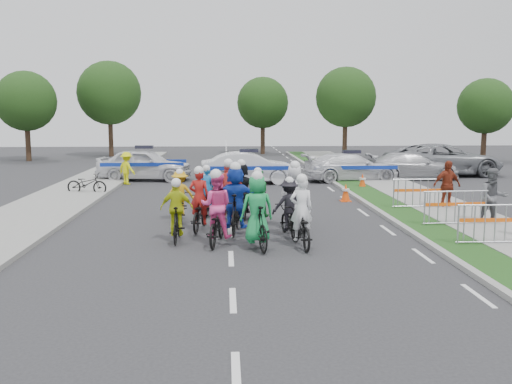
{
  "coord_description": "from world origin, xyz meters",
  "views": [
    {
      "loc": [
        -0.12,
        -13.07,
        3.42
      ],
      "look_at": [
        0.78,
        3.44,
        1.1
      ],
      "focal_mm": 40.0,
      "sensor_mm": 36.0,
      "label": 1
    }
  ],
  "objects": [
    {
      "name": "marshal_hiviz",
      "position": [
        -4.8,
        14.25,
        0.77
      ],
      "size": [
        1.13,
        1.09,
        1.55
      ],
      "primitive_type": "imported",
      "rotation": [
        0.0,
        0.0,
        2.43
      ],
      "color": "#E2E80C",
      "rests_on": "ground"
    },
    {
      "name": "grass_strip",
      "position": [
        5.8,
        5.0,
        0.06
      ],
      "size": [
        1.2,
        60.0,
        0.11
      ],
      "primitive_type": "cube",
      "color": "#1E4215",
      "rests_on": "ground"
    },
    {
      "name": "rider_9",
      "position": [
        -0.02,
        4.57,
        0.77
      ],
      "size": [
        1.02,
        1.92,
        2.0
      ],
      "rotation": [
        0.0,
        0.0,
        3.18
      ],
      "color": "black",
      "rests_on": "ground"
    },
    {
      "name": "tree_4",
      "position": [
        3.0,
        34.0,
        4.19
      ],
      "size": [
        4.2,
        4.2,
        6.3
      ],
      "color": "#382619",
      "rests_on": "ground"
    },
    {
      "name": "rider_8",
      "position": [
        0.88,
        4.47,
        0.65
      ],
      "size": [
        0.73,
        1.7,
        1.73
      ],
      "rotation": [
        0.0,
        0.0,
        3.15
      ],
      "color": "black",
      "rests_on": "ground"
    },
    {
      "name": "sidewalk_right",
      "position": [
        7.6,
        5.0,
        0.07
      ],
      "size": [
        2.4,
        60.0,
        0.13
      ],
      "primitive_type": "cube",
      "color": "gray",
      "rests_on": "ground"
    },
    {
      "name": "police_car_2",
      "position": [
        6.17,
        15.0,
        0.7
      ],
      "size": [
        5.01,
        2.52,
        1.4
      ],
      "primitive_type": "imported",
      "rotation": [
        0.0,
        0.0,
        1.69
      ],
      "color": "silver",
      "rests_on": "ground"
    },
    {
      "name": "cone_0",
      "position": [
        4.53,
        8.5,
        0.34
      ],
      "size": [
        0.4,
        0.4,
        0.7
      ],
      "color": "#F24C0C",
      "rests_on": "ground"
    },
    {
      "name": "sidewalk_left",
      "position": [
        -6.5,
        5.0,
        0.07
      ],
      "size": [
        3.0,
        60.0,
        0.13
      ],
      "primitive_type": "cube",
      "color": "gray",
      "rests_on": "ground"
    },
    {
      "name": "spectator_1",
      "position": [
        7.94,
        3.49,
        0.88
      ],
      "size": [
        0.93,
        0.77,
        1.76
      ],
      "primitive_type": "imported",
      "rotation": [
        0.0,
        0.0,
        -0.12
      ],
      "color": "#57585C",
      "rests_on": "ground"
    },
    {
      "name": "parked_bike",
      "position": [
        -5.92,
        10.94,
        0.45
      ],
      "size": [
        1.82,
        0.94,
        0.91
      ],
      "primitive_type": "imported",
      "rotation": [
        0.0,
        0.0,
        1.37
      ],
      "color": "black",
      "rests_on": "ground"
    },
    {
      "name": "rider_11",
      "position": [
        0.4,
        5.26,
        0.81
      ],
      "size": [
        1.58,
        1.88,
        1.93
      ],
      "rotation": [
        0.0,
        0.0,
        3.26
      ],
      "color": "black",
      "rests_on": "ground"
    },
    {
      "name": "barrier_1",
      "position": [
        6.7,
        3.27,
        0.56
      ],
      "size": [
        2.03,
        0.63,
        1.12
      ],
      "primitive_type": null,
      "rotation": [
        0.0,
        0.0,
        0.06
      ],
      "color": "#A5A8AD",
      "rests_on": "ground"
    },
    {
      "name": "ground",
      "position": [
        0.0,
        0.0,
        0.0
      ],
      "size": [
        90.0,
        90.0,
        0.0
      ],
      "primitive_type": "plane",
      "color": "#28282B",
      "rests_on": "ground"
    },
    {
      "name": "rider_10",
      "position": [
        -1.55,
        4.82,
        0.66
      ],
      "size": [
        0.97,
        1.68,
        1.67
      ],
      "rotation": [
        0.0,
        0.0,
        3.23
      ],
      "color": "black",
      "rests_on": "ground"
    },
    {
      "name": "spectator_2",
      "position": [
        7.64,
        6.32,
        0.88
      ],
      "size": [
        1.08,
        0.6,
        1.75
      ],
      "primitive_type": "imported",
      "rotation": [
        0.0,
        0.0,
        0.17
      ],
      "color": "maroon",
      "rests_on": "ground"
    },
    {
      "name": "rider_0",
      "position": [
        1.8,
        1.1,
        0.63
      ],
      "size": [
        0.8,
        1.9,
        1.9
      ],
      "rotation": [
        0.0,
        0.0,
        3.22
      ],
      "color": "black",
      "rests_on": "ground"
    },
    {
      "name": "tree_2",
      "position": [
        18.0,
        26.0,
        3.83
      ],
      "size": [
        3.85,
        3.85,
        5.77
      ],
      "color": "#382619",
      "rests_on": "ground"
    },
    {
      "name": "barrier_2",
      "position": [
        6.7,
        6.33,
        0.56
      ],
      "size": [
        2.01,
        0.54,
        1.12
      ],
      "primitive_type": null,
      "rotation": [
        0.0,
        0.0,
        0.02
      ],
      "color": "#A5A8AD",
      "rests_on": "ground"
    },
    {
      "name": "tree_3",
      "position": [
        -9.0,
        32.0,
        4.89
      ],
      "size": [
        4.9,
        4.9,
        7.35
      ],
      "color": "#382619",
      "rests_on": "ground"
    },
    {
      "name": "rider_5",
      "position": [
        0.16,
        2.83,
        0.85
      ],
      "size": [
        1.68,
        2.0,
        2.05
      ],
      "rotation": [
        0.0,
        0.0,
        3.04
      ],
      "color": "black",
      "rests_on": "ground"
    },
    {
      "name": "rider_2",
      "position": [
        -0.36,
        1.54,
        0.73
      ],
      "size": [
        0.97,
        2.02,
        1.98
      ],
      "rotation": [
        0.0,
        0.0,
        2.99
      ],
      "color": "black",
      "rests_on": "ground"
    },
    {
      "name": "rider_3",
      "position": [
        -1.4,
        1.85,
        0.67
      ],
      "size": [
        0.87,
        1.64,
        1.72
      ],
      "rotation": [
        0.0,
        0.0,
        3.12
      ],
      "color": "black",
      "rests_on": "ground"
    },
    {
      "name": "civilian_suv",
      "position": [
        11.72,
        17.18,
        0.87
      ],
      "size": [
        6.36,
        3.11,
        1.74
      ],
      "primitive_type": "imported",
      "rotation": [
        0.0,
        0.0,
        1.61
      ],
      "color": "gray",
      "rests_on": "ground"
    },
    {
      "name": "rider_12",
      "position": [
        -0.75,
        5.95,
        0.56
      ],
      "size": [
        0.62,
        1.67,
        1.69
      ],
      "rotation": [
        0.0,
        0.0,
        3.11
      ],
      "color": "black",
      "rests_on": "ground"
    },
    {
      "name": "cone_1",
      "position": [
        6.06,
        12.12,
        0.34
      ],
      "size": [
        0.4,
        0.4,
        0.7
      ],
      "color": "#F24C0C",
      "rests_on": "ground"
    },
    {
      "name": "rider_4",
      "position": [
        1.62,
        2.33,
        0.66
      ],
      "size": [
        1.0,
        1.71,
        1.68
      ],
      "rotation": [
        0.0,
        0.0,
        3.28
      ],
      "color": "black",
      "rests_on": "ground"
    },
    {
      "name": "rider_1",
      "position": [
        0.67,
        0.96,
        0.77
      ],
      "size": [
        0.93,
        1.96,
        1.99
      ],
      "rotation": [
        0.0,
        0.0,
        3.35
      ],
      "color": "black",
      "rests_on": "ground"
    },
    {
      "name": "rider_7",
      "position": [
        1.91,
        3.43,
        0.78
      ],
      "size": [
        0.94,
        1.99,
        2.02
      ],
      "rotation": [
        0.0,
        0.0,
        2.95
      ],
      "color": "black",
      "rests_on": "ground"
    },
    {
      "name": "barrier_0",
      "position": [
        6.7,
        0.74,
        0.56
      ],
      "size": [
        2.01,
        0.53,
        1.12
      ],
      "primitive_type": null,
      "rotation": [
        0.0,
        0.0,
        -0.02
      ],
      "color": "#A5A8AD",
      "rests_on": "ground"
    },
    {
      "name": "police_car_0",
      "position": [
        -4.18,
        15.86,
        0.81
      ],
      "size": [
        4.96,
        2.59,
        1.61
      ],
      "primitive_type": "imported",
      "rotation": [
        0.0,
        0.0,
        1.42
      ],
      "color": "silver",
      "rests_on": "ground"
    },
    {
      "name": "civilian_sedan",
      "position": [
        9.51,
        15.64,
        0.68
      ],
      "size": [
        4.68,
        1.93,
        1.35
      ],
      "primitive_type": "imported",
      "rotation": [
        0.0,
        0.0,
        1.56
      ],
      "color": "#B2B2B7",
      "rests_on": "ground"
    },
    {
      "name": "curb_right",
      "position": [
        5.1,
        5.0,
        0.06
      ],
      "size": [
        0.2,
        60.0,
        0.12
      ],
      "primitive_type": "cube",
      "color": "gray",
      "rests_on": "ground"
    },
    {
      "name": "tree_0",
      "position": [
        -14.0,
        28.0,
        4.19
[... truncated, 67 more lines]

